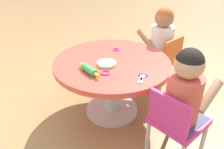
{
  "coord_description": "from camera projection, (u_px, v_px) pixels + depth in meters",
  "views": [
    {
      "loc": [
        -1.58,
        0.18,
        1.27
      ],
      "look_at": [
        0.0,
        0.0,
        0.36
      ],
      "focal_mm": 36.95,
      "sensor_mm": 36.0,
      "label": 1
    }
  ],
  "objects": [
    {
      "name": "ground_plane",
      "position": [
        112.0,
        111.0,
        2.01
      ],
      "size": [
        10.0,
        10.0,
        0.0
      ],
      "primitive_type": "plane",
      "color": "#9E7247"
    },
    {
      "name": "craft_table",
      "position": [
        112.0,
        74.0,
        1.83
      ],
      "size": [
        0.9,
        0.9,
        0.49
      ],
      "color": "silver",
      "rests_on": "ground"
    },
    {
      "name": "child_chair_left",
      "position": [
        176.0,
        122.0,
        1.43
      ],
      "size": [
        0.42,
        0.42,
        0.54
      ],
      "color": "#B7B7BC",
      "rests_on": "ground"
    },
    {
      "name": "seated_child_left",
      "position": [
        185.0,
        89.0,
        1.34
      ],
      "size": [
        0.42,
        0.44,
        0.51
      ],
      "color": "#3F4772",
      "rests_on": "ground"
    },
    {
      "name": "child_chair_right",
      "position": [
        163.0,
        59.0,
        2.21
      ],
      "size": [
        0.42,
        0.42,
        0.54
      ],
      "color": "#B7B7BC",
      "rests_on": "ground"
    },
    {
      "name": "seated_child_right",
      "position": [
        162.0,
        35.0,
        2.12
      ],
      "size": [
        0.44,
        0.42,
        0.51
      ],
      "color": "#3F4772",
      "rests_on": "ground"
    },
    {
      "name": "rolling_pin",
      "position": [
        89.0,
        70.0,
        1.59
      ],
      "size": [
        0.21,
        0.14,
        0.05
      ],
      "color": "green",
      "rests_on": "craft_table"
    },
    {
      "name": "craft_scissors",
      "position": [
        142.0,
        77.0,
        1.55
      ],
      "size": [
        0.14,
        0.1,
        0.01
      ],
      "color": "silver",
      "rests_on": "craft_table"
    },
    {
      "name": "playdough_blob_0",
      "position": [
        107.0,
        64.0,
        1.7
      ],
      "size": [
        0.14,
        0.14,
        0.02
      ],
      "primitive_type": "cylinder",
      "color": "#B2E58C",
      "rests_on": "craft_table"
    },
    {
      "name": "cookie_cutter_0",
      "position": [
        116.0,
        49.0,
        1.95
      ],
      "size": [
        0.06,
        0.06,
        0.01
      ],
      "primitive_type": "torus",
      "color": "#D83FA5",
      "rests_on": "craft_table"
    },
    {
      "name": "cookie_cutter_1",
      "position": [
        105.0,
        73.0,
        1.6
      ],
      "size": [
        0.07,
        0.07,
        0.01
      ],
      "primitive_type": "torus",
      "color": "#D83FA5",
      "rests_on": "craft_table"
    }
  ]
}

